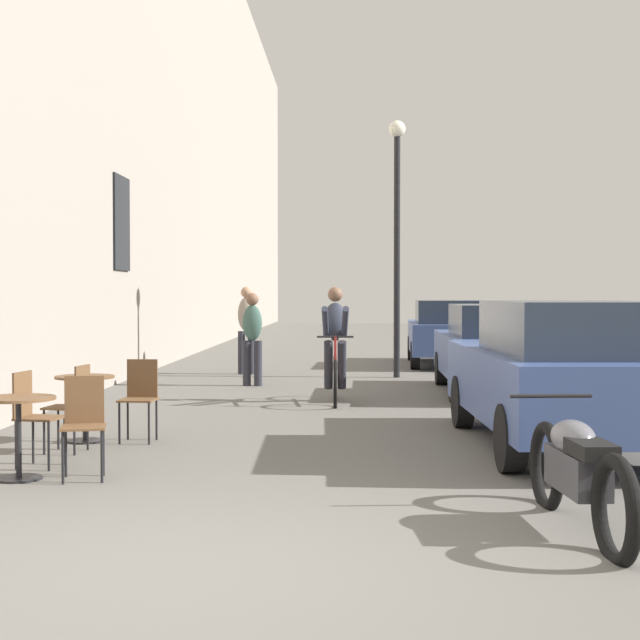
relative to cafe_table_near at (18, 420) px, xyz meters
The scene contains 16 objects.
ground_plane 3.33m from the cafe_table_near, 54.11° to the right, with size 88.00×88.00×0.00m, color #5B5954.
building_facade_left 12.95m from the cafe_table_near, 97.64° to the left, with size 0.54×68.00×13.19m.
cafe_table_near is the anchor object (origin of this frame).
cafe_chair_near_toward_street 0.56m from the cafe_table_near, ahead, with size 0.45×0.45×0.89m.
cafe_chair_near_toward_wall 0.60m from the cafe_table_near, 97.24° to the left, with size 0.43×0.43×0.89m.
cafe_table_mid 2.08m from the cafe_table_near, 90.30° to the left, with size 0.64×0.64×0.72m.
cafe_chair_mid_toward_street 1.39m from the cafe_table_near, 87.35° to the left, with size 0.43×0.43×0.89m.
cafe_chair_mid_toward_wall 2.23m from the cafe_table_near, 75.00° to the left, with size 0.40×0.40×0.89m.
cyclist_on_bicycle 6.45m from the cafe_table_near, 65.69° to the left, with size 0.52×1.76×1.74m.
pedestrian_near 8.38m from the cafe_table_near, 81.98° to the left, with size 0.36×0.26×1.62m.
pedestrian_mid 10.68m from the cafe_table_near, 85.68° to the left, with size 0.34×0.24×1.74m.
street_lamp 11.00m from the cafe_table_near, 69.39° to the left, with size 0.32×0.32×4.90m.
parked_car_nearest 5.41m from the cafe_table_near, 19.18° to the left, with size 1.95×4.39×1.54m.
parked_car_second 8.82m from the cafe_table_near, 53.70° to the left, with size 1.76×4.07×1.44m.
parked_car_third 14.05m from the cafe_table_near, 68.88° to the left, with size 1.86×4.16×1.46m.
parked_motorcycle 4.72m from the cafe_table_near, 19.87° to the right, with size 0.62×2.15×0.92m.
Camera 1 is at (0.96, -5.40, 1.63)m, focal length 53.00 mm.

